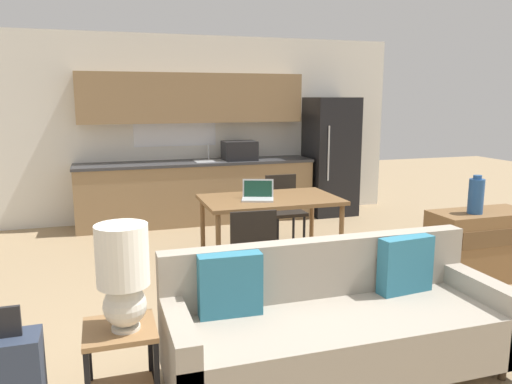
% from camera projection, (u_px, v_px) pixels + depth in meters
% --- Properties ---
extents(ground_plane, '(20.00, 20.00, 0.00)m').
position_uv_depth(ground_plane, '(320.00, 370.00, 3.35)').
color(ground_plane, '#9E8460').
extents(wall_back, '(6.40, 0.07, 2.70)m').
position_uv_depth(wall_back, '(191.00, 128.00, 7.44)').
color(wall_back, silver).
rests_on(wall_back, ground_plane).
extents(kitchen_counter, '(3.42, 0.65, 2.15)m').
position_uv_depth(kitchen_counter, '(197.00, 165.00, 7.26)').
color(kitchen_counter, '#8E704C').
rests_on(kitchen_counter, ground_plane).
extents(refrigerator, '(0.70, 0.73, 1.81)m').
position_uv_depth(refrigerator, '(330.00, 156.00, 7.77)').
color(refrigerator, black).
rests_on(refrigerator, ground_plane).
extents(dining_table, '(1.41, 0.87, 0.78)m').
position_uv_depth(dining_table, '(270.00, 204.00, 5.22)').
color(dining_table, brown).
rests_on(dining_table, ground_plane).
extents(couch, '(2.22, 0.80, 0.86)m').
position_uv_depth(couch, '(335.00, 324.00, 3.27)').
color(couch, '#3D2D1E').
rests_on(couch, ground_plane).
extents(side_table, '(0.40, 0.40, 0.52)m').
position_uv_depth(side_table, '(121.00, 356.00, 2.86)').
color(side_table, olive).
rests_on(side_table, ground_plane).
extents(table_lamp, '(0.29, 0.29, 0.60)m').
position_uv_depth(table_lamp, '(123.00, 273.00, 2.74)').
color(table_lamp, silver).
rests_on(table_lamp, side_table).
extents(credenza, '(1.01, 0.47, 0.70)m').
position_uv_depth(credenza, '(479.00, 246.00, 4.98)').
color(credenza, brown).
rests_on(credenza, ground_plane).
extents(vase, '(0.14, 0.14, 0.37)m').
position_uv_depth(vase, '(476.00, 196.00, 4.80)').
color(vase, '#234C84').
rests_on(vase, credenza).
extents(dining_chair_near_left, '(0.45, 0.45, 0.87)m').
position_uv_depth(dining_chair_near_left, '(250.00, 250.00, 4.38)').
color(dining_chair_near_left, black).
rests_on(dining_chair_near_left, ground_plane).
extents(dining_chair_far_right, '(0.42, 0.42, 0.87)m').
position_uv_depth(dining_chair_far_right, '(284.00, 207.00, 6.12)').
color(dining_chair_far_right, black).
rests_on(dining_chair_far_right, ground_plane).
extents(laptop, '(0.39, 0.35, 0.20)m').
position_uv_depth(laptop, '(258.00, 195.00, 5.12)').
color(laptop, '#B7BABC').
rests_on(laptop, dining_table).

